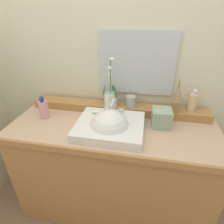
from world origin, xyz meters
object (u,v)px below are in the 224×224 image
at_px(soap_bar, 96,112).
at_px(reed_diffuser, 175,106).
at_px(tumbler_cup, 131,101).
at_px(tissue_box, 161,118).
at_px(soap_dispenser, 192,102).
at_px(potted_plant, 111,96).
at_px(sink_basin, 110,128).
at_px(lotion_bottle, 44,109).

bearing_deg(soap_bar, reed_diffuser, 13.88).
distance_m(tumbler_cup, tissue_box, 0.27).
xyz_separation_m(soap_dispenser, tumbler_cup, (-0.44, -0.02, -0.03)).
xyz_separation_m(soap_bar, tumbler_cup, (0.23, 0.15, 0.03)).
bearing_deg(tissue_box, soap_bar, -178.39).
height_order(soap_bar, potted_plant, potted_plant).
height_order(soap_bar, soap_dispenser, soap_dispenser).
height_order(soap_dispenser, tissue_box, soap_dispenser).
distance_m(reed_diffuser, tissue_box, 0.16).
xyz_separation_m(sink_basin, tumbler_cup, (0.11, 0.27, 0.08)).
bearing_deg(sink_basin, soap_bar, 135.91).
xyz_separation_m(reed_diffuser, tissue_box, (-0.10, -0.13, -0.04)).
xyz_separation_m(potted_plant, tumbler_cup, (0.16, 0.01, -0.03)).
bearing_deg(potted_plant, sink_basin, -79.98).
distance_m(soap_bar, tissue_box, 0.46).
relative_size(potted_plant, tumbler_cup, 4.28).
distance_m(sink_basin, tissue_box, 0.37).
height_order(soap_bar, tissue_box, tissue_box).
distance_m(reed_diffuser, lotion_bottle, 0.97).
xyz_separation_m(soap_dispenser, reed_diffuser, (-0.12, -0.03, -0.03)).
xyz_separation_m(lotion_bottle, tissue_box, (0.86, 0.05, -0.01)).
height_order(sink_basin, soap_dispenser, soap_dispenser).
bearing_deg(potted_plant, tissue_box, -18.41).
xyz_separation_m(potted_plant, soap_dispenser, (0.60, 0.03, -0.01)).
bearing_deg(soap_dispenser, tumbler_cup, -177.58).
bearing_deg(tissue_box, reed_diffuser, 51.86).
distance_m(tumbler_cup, reed_diffuser, 0.33).
height_order(reed_diffuser, tissue_box, reed_diffuser).
relative_size(tumbler_cup, reed_diffuser, 0.34).
relative_size(potted_plant, reed_diffuser, 1.47).
distance_m(soap_dispenser, tissue_box, 0.27).
bearing_deg(soap_bar, lotion_bottle, -175.05).
bearing_deg(potted_plant, reed_diffuser, -0.31).
distance_m(soap_bar, soap_dispenser, 0.70).
bearing_deg(reed_diffuser, tissue_box, -128.14).
height_order(soap_dispenser, reed_diffuser, reed_diffuser).
bearing_deg(sink_basin, soap_dispenser, 27.44).
distance_m(soap_bar, reed_diffuser, 0.58).
relative_size(tumbler_cup, lotion_bottle, 0.51).
xyz_separation_m(soap_bar, reed_diffuser, (0.56, 0.14, 0.03)).
xyz_separation_m(potted_plant, tissue_box, (0.38, -0.13, -0.07)).
height_order(tumbler_cup, tissue_box, tumbler_cup).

